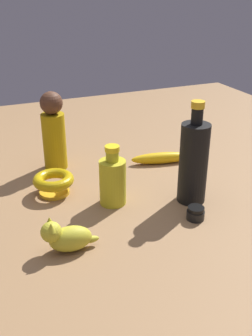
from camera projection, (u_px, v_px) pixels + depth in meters
name	position (u px, v px, depth m)	size (l,w,h in m)	color
ground	(126.00, 191.00, 1.15)	(2.00, 2.00, 0.00)	#936D47
bottle_short	(113.00, 180.00, 1.06)	(0.07, 0.07, 0.17)	gold
nail_polish_jar	(196.00, 213.00, 1.01)	(0.05, 0.05, 0.03)	black
person_figure_adult	(54.00, 132.00, 1.24)	(0.10, 0.10, 0.25)	#B7920C
banana	(161.00, 158.00, 1.31)	(0.20, 0.04, 0.04)	yellow
bowl	(54.00, 182.00, 1.12)	(0.11, 0.11, 0.06)	gold
cat_figurine	(66.00, 237.00, 0.88)	(0.13, 0.06, 0.09)	gold
bottle_tall	(194.00, 161.00, 1.05)	(0.08, 0.08, 0.28)	black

